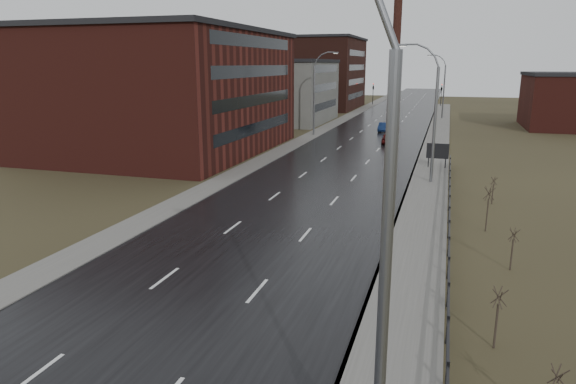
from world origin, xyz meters
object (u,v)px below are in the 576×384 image
Objects in this scene: billboard at (438,152)px; car_far at (389,138)px; car_near at (384,127)px; streetlight_main at (369,258)px.

car_far is at bearing 112.48° from billboard.
car_near is (-8.23, 26.51, -1.03)m from billboard.
billboard is 0.63× the size of car_near.
car_far reaches higher than car_near.
car_near is at bearing 96.49° from streetlight_main.
billboard is at bearing 111.40° from car_far.
streetlight_main is 3.07× the size of car_near.
car_far is (-5.49, 55.19, -5.35)m from streetlight_main.
streetlight_main is 67.57m from car_near.
streetlight_main is at bearing -84.71° from car_near.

